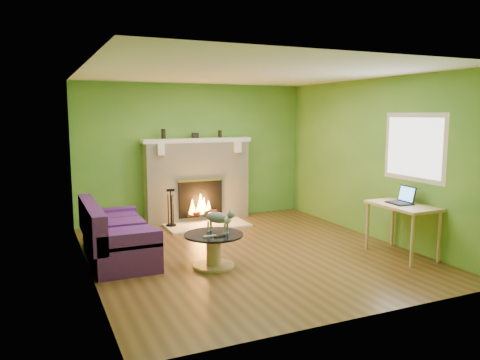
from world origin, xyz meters
The scene contains 22 objects.
floor centered at (0.00, 0.00, 0.00)m, with size 5.00×5.00×0.00m, color #553318.
ceiling centered at (0.00, 0.00, 2.60)m, with size 5.00×5.00×0.00m, color white.
wall_back centered at (0.00, 2.50, 1.30)m, with size 5.00×5.00×0.00m, color #45822A.
wall_front centered at (0.00, -2.50, 1.30)m, with size 5.00×5.00×0.00m, color #45822A.
wall_left centered at (-2.25, 0.00, 1.30)m, with size 5.00×5.00×0.00m, color #45822A.
wall_right centered at (2.25, 0.00, 1.30)m, with size 5.00×5.00×0.00m, color #45822A.
window_frame centered at (2.24, -0.90, 1.55)m, with size 1.20×1.20×0.00m, color silver.
window_pane centered at (2.23, -0.90, 1.55)m, with size 1.06×1.06×0.00m, color white.
fireplace centered at (0.00, 2.32, 0.77)m, with size 2.10×0.46×1.58m.
hearth centered at (0.00, 1.80, 0.01)m, with size 1.50×0.75×0.03m, color beige.
mantel centered at (0.00, 2.30, 1.54)m, with size 2.10×0.28×0.08m, color white.
sofa centered at (-1.86, 0.49, 0.31)m, with size 0.86×1.81×0.81m.
coffee_table centered at (-0.70, -0.41, 0.26)m, with size 0.79×0.79×0.45m.
desk centered at (1.95, -1.04, 0.66)m, with size 0.59×1.01×0.75m.
cat centered at (-0.62, -0.36, 0.61)m, with size 0.20×0.53×0.33m, color #5E5D62, non-canonical shape.
remote_silver centered at (-0.80, -0.53, 0.46)m, with size 0.17×0.04×0.02m, color #98989A.
remote_black centered at (-0.68, -0.59, 0.46)m, with size 0.16×0.04×0.02m, color black.
laptop centered at (1.93, -0.99, 0.88)m, with size 0.30×0.34×0.25m, color black, non-canonical shape.
fire_tools centered at (-0.63, 1.95, 0.37)m, with size 0.18×0.18×0.68m, color black, non-canonical shape.
mantel_vase_left centered at (-0.64, 2.33, 1.67)m, with size 0.08×0.08×0.18m, color black.
mantel_vase_right centered at (0.47, 2.33, 1.65)m, with size 0.07×0.07×0.14m, color black.
mantel_box centered at (-0.03, 2.33, 1.63)m, with size 0.12×0.08×0.10m, color black.
Camera 1 is at (-2.85, -6.08, 2.03)m, focal length 35.00 mm.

